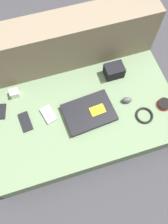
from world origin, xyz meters
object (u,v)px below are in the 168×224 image
laptop (89,113)px  camera_pouch (114,71)px  phone_silver (26,122)px  phone_black (48,114)px  phone_small (0,112)px  computer_mouse (127,99)px  charger_brick (14,93)px  speaker_puck (164,104)px

laptop → camera_pouch: 0.33m
laptop → camera_pouch: camera_pouch is taller
phone_silver → phone_black: (0.14, 0.01, 0.00)m
phone_black → phone_small: (-0.28, 0.11, -0.00)m
computer_mouse → charger_brick: charger_brick is taller
phone_silver → phone_small: (-0.13, 0.11, 0.00)m
computer_mouse → phone_black: size_ratio=0.55×
camera_pouch → phone_small: bearing=-176.0°
computer_mouse → phone_small: 0.79m
speaker_puck → phone_small: speaker_puck is taller
phone_silver → charger_brick: charger_brick is taller
speaker_puck → phone_black: 0.72m
laptop → phone_black: size_ratio=2.54×
speaker_puck → phone_silver: size_ratio=0.65×
laptop → phone_silver: laptop is taller
computer_mouse → camera_pouch: 0.21m
computer_mouse → phone_silver: 0.64m
laptop → camera_pouch: size_ratio=2.63×
laptop → phone_small: size_ratio=2.82×
phone_black → phone_silver: bearing=168.0°
computer_mouse → phone_silver: size_ratio=0.53×
computer_mouse → speaker_puck: size_ratio=0.81×
computer_mouse → charger_brick: bearing=173.0°
computer_mouse → camera_pouch: size_ratio=0.57×
computer_mouse → phone_small: (-0.77, 0.16, -0.01)m
computer_mouse → speaker_puck: bearing=-10.6°
camera_pouch → phone_silver: bearing=-165.3°
phone_small → charger_brick: size_ratio=2.12×
phone_black → phone_small: size_ratio=1.11×
phone_small → computer_mouse: bearing=1.8°
phone_black → charger_brick: (-0.17, 0.20, 0.02)m
computer_mouse → camera_pouch: (-0.01, 0.21, 0.02)m
phone_silver → phone_black: 0.14m
phone_silver → laptop: bearing=-15.1°
speaker_puck → charger_brick: bearing=158.6°
computer_mouse → phone_black: 0.49m
camera_pouch → charger_brick: camera_pouch is taller
speaker_puck → camera_pouch: size_ratio=0.70×
phone_black → camera_pouch: (0.48, 0.16, 0.03)m
phone_small → camera_pouch: camera_pouch is taller
computer_mouse → camera_pouch: bearing=106.3°
speaker_puck → charger_brick: (-0.88, 0.34, 0.01)m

